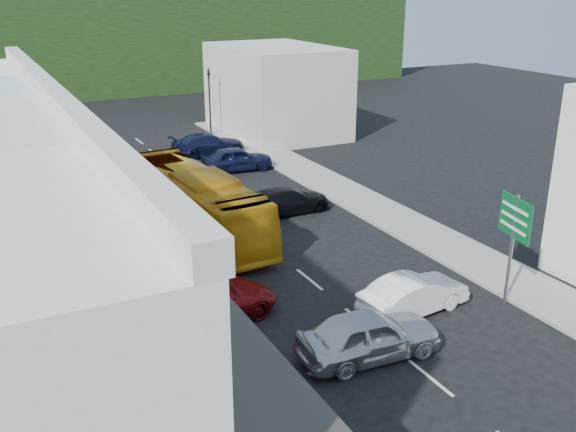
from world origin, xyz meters
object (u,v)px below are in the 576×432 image
(car_silver, at_px, (369,338))
(bus, at_px, (196,204))
(pedestrian_left, at_px, (166,335))
(direction_sign, at_px, (511,251))
(traffic_signal, at_px, (210,102))
(car_white, at_px, (414,295))
(car_red, at_px, (210,302))

(car_silver, bearing_deg, bus, 9.37)
(pedestrian_left, relative_size, direction_sign, 0.38)
(pedestrian_left, bearing_deg, traffic_signal, -23.08)
(car_silver, relative_size, pedestrian_left, 2.59)
(car_silver, relative_size, direction_sign, 0.99)
(car_white, distance_m, car_red, 7.65)
(car_silver, distance_m, car_red, 6.13)
(car_silver, xyz_separation_m, car_white, (3.24, 1.85, 0.00))
(car_white, bearing_deg, direction_sign, -112.04)
(traffic_signal, bearing_deg, bus, 61.88)
(bus, relative_size, traffic_signal, 2.16)
(traffic_signal, bearing_deg, car_silver, 72.45)
(car_red, relative_size, pedestrian_left, 2.71)
(car_white, relative_size, car_red, 0.96)
(pedestrian_left, bearing_deg, direction_sign, -98.64)
(car_white, xyz_separation_m, direction_sign, (3.64, -1.05, 1.51))
(bus, xyz_separation_m, pedestrian_left, (-4.67, -10.49, -0.55))
(car_silver, xyz_separation_m, direction_sign, (6.89, 0.80, 1.51))
(car_silver, distance_m, direction_sign, 7.10)
(car_white, relative_size, direction_sign, 0.99)
(direction_sign, height_order, traffic_signal, traffic_signal)
(direction_sign, bearing_deg, pedestrian_left, -175.53)
(bus, height_order, direction_sign, direction_sign)
(pedestrian_left, bearing_deg, car_silver, -114.35)
(bus, xyz_separation_m, car_silver, (1.39, -13.20, -0.85))
(car_white, bearing_deg, car_red, 61.34)
(bus, distance_m, traffic_signal, 21.96)
(direction_sign, xyz_separation_m, traffic_signal, (-0.00, 32.70, 0.48))
(car_red, relative_size, traffic_signal, 0.85)
(direction_sign, relative_size, traffic_signal, 0.82)
(bus, xyz_separation_m, traffic_signal, (8.28, 20.30, 1.14))
(car_white, bearing_deg, traffic_signal, -12.55)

